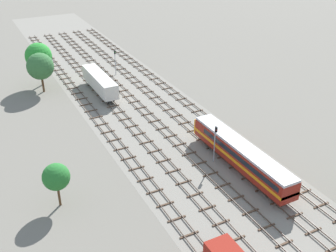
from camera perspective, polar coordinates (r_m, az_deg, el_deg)
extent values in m
plane|color=slate|center=(70.95, -2.06, 0.82)|extent=(480.00, 480.00, 0.00)
cube|color=gray|center=(70.95, -2.06, 0.82)|extent=(21.16, 176.00, 0.01)
cube|color=#47382D|center=(68.76, -9.44, -0.32)|extent=(0.07, 126.00, 0.15)
cube|color=#47382D|center=(69.13, -8.32, -0.06)|extent=(0.07, 126.00, 0.15)
cube|color=brown|center=(45.69, 4.96, -17.24)|extent=(2.40, 0.22, 0.14)
cube|color=brown|center=(47.51, 3.00, -14.99)|extent=(2.40, 0.22, 0.14)
cube|color=brown|center=(49.44, 1.22, -12.89)|extent=(2.40, 0.22, 0.14)
cube|color=brown|center=(51.47, -0.39, -10.95)|extent=(2.40, 0.22, 0.14)
cube|color=brown|center=(53.60, -1.86, -9.15)|extent=(2.40, 0.22, 0.14)
cube|color=brown|center=(55.80, -3.20, -7.48)|extent=(2.40, 0.22, 0.14)
cube|color=brown|center=(58.08, -4.43, -5.94)|extent=(2.40, 0.22, 0.14)
cube|color=brown|center=(60.42, -5.56, -4.51)|extent=(2.40, 0.22, 0.14)
cube|color=brown|center=(62.82, -6.60, -3.19)|extent=(2.40, 0.22, 0.14)
cube|color=brown|center=(65.26, -7.56, -1.97)|extent=(2.40, 0.22, 0.14)
cube|color=brown|center=(67.75, -8.45, -0.83)|extent=(2.40, 0.22, 0.14)
cube|color=brown|center=(70.28, -9.27, 0.22)|extent=(2.40, 0.22, 0.14)
cube|color=brown|center=(72.85, -10.04, 1.20)|extent=(2.40, 0.22, 0.14)
cube|color=brown|center=(75.45, -10.76, 2.11)|extent=(2.40, 0.22, 0.14)
cube|color=brown|center=(78.07, -11.43, 2.97)|extent=(2.40, 0.22, 0.14)
cube|color=brown|center=(80.72, -12.05, 3.76)|extent=(2.40, 0.22, 0.14)
cube|color=brown|center=(83.40, -12.64, 4.50)|extent=(2.40, 0.22, 0.14)
cube|color=brown|center=(86.10, -13.19, 5.20)|extent=(2.40, 0.22, 0.14)
cube|color=brown|center=(88.82, -13.71, 5.86)|extent=(2.40, 0.22, 0.14)
cube|color=brown|center=(91.55, -14.20, 6.47)|extent=(2.40, 0.22, 0.14)
cube|color=brown|center=(94.30, -14.66, 7.05)|extent=(2.40, 0.22, 0.14)
cube|color=brown|center=(97.07, -15.10, 7.60)|extent=(2.40, 0.22, 0.14)
cube|color=brown|center=(99.85, -15.51, 8.11)|extent=(2.40, 0.22, 0.14)
cube|color=brown|center=(102.64, -15.90, 8.60)|extent=(2.40, 0.22, 0.14)
cube|color=brown|center=(105.44, -16.27, 9.06)|extent=(2.40, 0.22, 0.14)
cube|color=brown|center=(108.25, -16.63, 9.49)|extent=(2.40, 0.22, 0.14)
cube|color=brown|center=(111.08, -16.96, 9.91)|extent=(2.40, 0.22, 0.14)
cube|color=brown|center=(113.91, -17.28, 10.30)|extent=(2.40, 0.22, 0.14)
cube|color=brown|center=(116.75, -17.59, 10.67)|extent=(2.40, 0.22, 0.14)
cube|color=brown|center=(119.60, -17.88, 11.03)|extent=(2.40, 0.22, 0.14)
cube|color=brown|center=(122.45, -18.16, 11.37)|extent=(2.40, 0.22, 0.14)
cube|color=brown|center=(125.32, -18.42, 11.69)|extent=(2.40, 0.22, 0.14)
cube|color=#47382D|center=(69.96, -6.12, 0.44)|extent=(0.07, 126.00, 0.15)
cube|color=#47382D|center=(70.42, -5.04, 0.69)|extent=(0.07, 126.00, 0.15)
cube|color=brown|center=(47.55, 9.53, -15.39)|extent=(2.40, 0.22, 0.14)
cube|color=brown|center=(49.29, 7.45, -13.33)|extent=(2.40, 0.22, 0.14)
cube|color=brown|center=(51.16, 5.54, -11.39)|extent=(2.40, 0.22, 0.14)
cube|color=brown|center=(53.13, 3.80, -9.59)|extent=(2.40, 0.22, 0.14)
cube|color=brown|center=(55.19, 2.20, -7.91)|extent=(2.40, 0.22, 0.14)
cube|color=brown|center=(57.33, 0.73, -6.35)|extent=(2.40, 0.22, 0.14)
cube|color=brown|center=(59.55, -0.63, -4.90)|extent=(2.40, 0.22, 0.14)
cube|color=brown|center=(61.83, -1.88, -3.55)|extent=(2.40, 0.22, 0.14)
cube|color=brown|center=(64.18, -3.03, -2.30)|extent=(2.40, 0.22, 0.14)
cube|color=brown|center=(66.57, -4.11, -1.13)|extent=(2.40, 0.22, 0.14)
cube|color=brown|center=(69.02, -5.10, -0.05)|extent=(2.40, 0.22, 0.14)
cube|color=brown|center=(71.50, -6.03, 0.96)|extent=(2.40, 0.22, 0.14)
cube|color=brown|center=(74.02, -6.90, 1.90)|extent=(2.40, 0.22, 0.14)
cube|color=brown|center=(76.58, -7.71, 2.77)|extent=(2.40, 0.22, 0.14)
cube|color=brown|center=(79.17, -8.46, 3.59)|extent=(2.40, 0.22, 0.14)
cube|color=brown|center=(81.79, -9.18, 4.36)|extent=(2.40, 0.22, 0.14)
cube|color=brown|center=(84.43, -9.84, 5.08)|extent=(2.40, 0.22, 0.14)
cube|color=brown|center=(87.10, -10.47, 5.75)|extent=(2.40, 0.22, 0.14)
cube|color=brown|center=(89.78, -11.06, 6.39)|extent=(2.40, 0.22, 0.14)
cube|color=brown|center=(92.49, -11.62, 6.98)|extent=(2.40, 0.22, 0.14)
cube|color=brown|center=(95.21, -12.15, 7.54)|extent=(2.40, 0.22, 0.14)
cube|color=brown|center=(97.95, -12.65, 8.07)|extent=(2.40, 0.22, 0.14)
cube|color=brown|center=(100.71, -13.13, 8.57)|extent=(2.40, 0.22, 0.14)
cube|color=brown|center=(103.48, -13.58, 9.04)|extent=(2.40, 0.22, 0.14)
cube|color=brown|center=(106.26, -14.00, 9.49)|extent=(2.40, 0.22, 0.14)
cube|color=brown|center=(109.05, -14.41, 9.92)|extent=(2.40, 0.22, 0.14)
cube|color=brown|center=(111.85, -14.80, 10.32)|extent=(2.40, 0.22, 0.14)
cube|color=brown|center=(114.67, -15.17, 10.70)|extent=(2.40, 0.22, 0.14)
cube|color=brown|center=(117.49, -15.52, 11.06)|extent=(2.40, 0.22, 0.14)
cube|color=brown|center=(120.32, -15.86, 11.41)|extent=(2.40, 0.22, 0.14)
cube|color=brown|center=(123.16, -16.18, 11.74)|extent=(2.40, 0.22, 0.14)
cube|color=brown|center=(126.00, -16.49, 12.05)|extent=(2.40, 0.22, 0.14)
cube|color=#47382D|center=(71.40, -2.93, 1.18)|extent=(0.07, 126.00, 0.15)
cube|color=#47382D|center=(71.93, -1.89, 1.41)|extent=(0.07, 126.00, 0.15)
cube|color=brown|center=(48.16, 15.99, -15.60)|extent=(2.40, 0.22, 0.14)
cube|color=brown|center=(49.70, 13.66, -13.61)|extent=(2.40, 0.22, 0.14)
cube|color=brown|center=(51.38, 11.50, -11.72)|extent=(2.40, 0.22, 0.14)
cube|color=brown|center=(53.17, 9.52, -9.95)|extent=(2.40, 0.22, 0.14)
cube|color=brown|center=(55.06, 7.68, -8.28)|extent=(2.40, 0.22, 0.14)
cube|color=brown|center=(57.06, 5.99, -6.71)|extent=(2.40, 0.22, 0.14)
cube|color=brown|center=(59.13, 4.42, -5.25)|extent=(2.40, 0.22, 0.14)
cube|color=brown|center=(61.28, 2.97, -3.89)|extent=(2.40, 0.22, 0.14)
cube|color=brown|center=(63.51, 1.62, -2.62)|extent=(2.40, 0.22, 0.14)
cube|color=brown|center=(65.79, 0.37, -1.43)|extent=(2.40, 0.22, 0.14)
cube|color=brown|center=(68.13, -0.80, -0.33)|extent=(2.40, 0.22, 0.14)
cube|color=brown|center=(70.52, -1.89, 0.70)|extent=(2.40, 0.22, 0.14)
cube|color=brown|center=(72.95, -2.91, 1.67)|extent=(2.40, 0.22, 0.14)
cube|color=brown|center=(75.43, -3.86, 2.57)|extent=(2.40, 0.22, 0.14)
cube|color=brown|center=(77.94, -4.75, 3.41)|extent=(2.40, 0.22, 0.14)
cube|color=brown|center=(80.48, -5.59, 4.20)|extent=(2.40, 0.22, 0.14)
cube|color=brown|center=(83.06, -6.38, 4.93)|extent=(2.40, 0.22, 0.14)
cube|color=brown|center=(85.66, -7.12, 5.63)|extent=(2.40, 0.22, 0.14)
cube|color=brown|center=(88.29, -7.82, 6.28)|extent=(2.40, 0.22, 0.14)
cube|color=brown|center=(90.94, -8.48, 6.89)|extent=(2.40, 0.22, 0.14)
cube|color=brown|center=(93.62, -9.10, 7.47)|extent=(2.40, 0.22, 0.14)
cube|color=brown|center=(96.31, -9.69, 8.01)|extent=(2.40, 0.22, 0.14)
cube|color=brown|center=(99.02, -10.25, 8.53)|extent=(2.40, 0.22, 0.14)
cube|color=brown|center=(101.74, -10.78, 9.01)|extent=(2.40, 0.22, 0.14)
cube|color=brown|center=(104.48, -11.29, 9.47)|extent=(2.40, 0.22, 0.14)
cube|color=brown|center=(107.24, -11.77, 9.90)|extent=(2.40, 0.22, 0.14)
cube|color=brown|center=(110.01, -12.23, 10.32)|extent=(2.40, 0.22, 0.14)
cube|color=brown|center=(112.79, -12.66, 10.71)|extent=(2.40, 0.22, 0.14)
cube|color=brown|center=(115.58, -13.08, 11.08)|extent=(2.40, 0.22, 0.14)
cube|color=brown|center=(118.38, -13.48, 11.44)|extent=(2.40, 0.22, 0.14)
cube|color=brown|center=(121.19, -13.86, 11.77)|extent=(2.40, 0.22, 0.14)
cube|color=brown|center=(124.01, -14.22, 12.09)|extent=(2.40, 0.22, 0.14)
cube|color=brown|center=(126.83, -14.57, 12.40)|extent=(2.40, 0.22, 0.14)
cube|color=#47382D|center=(73.06, 0.13, 1.87)|extent=(0.07, 126.00, 0.15)
cube|color=#47382D|center=(73.67, 1.12, 2.10)|extent=(0.07, 126.00, 0.15)
cube|color=brown|center=(49.32, 22.23, -15.62)|extent=(2.40, 0.22, 0.14)
cube|color=brown|center=(50.65, 19.71, -13.73)|extent=(2.40, 0.22, 0.14)
cube|color=brown|center=(52.12, 17.36, -11.92)|extent=(2.40, 0.22, 0.14)
cube|color=brown|center=(53.72, 15.18, -10.20)|extent=(2.40, 0.22, 0.14)
cube|color=brown|center=(55.44, 13.15, -8.57)|extent=(2.40, 0.22, 0.14)
cube|color=brown|center=(57.26, 11.27, -7.02)|extent=(2.40, 0.22, 0.14)
cube|color=brown|center=(59.18, 9.51, -5.57)|extent=(2.40, 0.22, 0.14)
cube|color=brown|center=(61.18, 7.87, -4.21)|extent=(2.40, 0.22, 0.14)
cube|color=brown|center=(63.26, 6.35, -2.93)|extent=(2.40, 0.22, 0.14)
cube|color=brown|center=(65.42, 4.92, -1.73)|extent=(2.40, 0.22, 0.14)
cube|color=brown|center=(67.64, 3.59, -0.61)|extent=(2.40, 0.22, 0.14)
cube|color=brown|center=(69.91, 2.35, 0.44)|extent=(2.40, 0.22, 0.14)
cube|color=brown|center=(72.24, 1.18, 1.42)|extent=(2.40, 0.22, 0.14)
cube|color=brown|center=(74.62, 0.09, 2.34)|extent=(2.40, 0.22, 0.14)
cube|color=brown|center=(77.04, -0.93, 3.20)|extent=(2.40, 0.22, 0.14)
cube|color=brown|center=(79.50, -1.90, 4.01)|extent=(2.40, 0.22, 0.14)
cube|color=brown|center=(82.00, -2.81, 4.77)|extent=(2.40, 0.22, 0.14)
cube|color=brown|center=(84.53, -3.66, 5.48)|extent=(2.40, 0.22, 0.14)
cube|color=brown|center=(87.09, -4.47, 6.15)|extent=(2.40, 0.22, 0.14)
cube|color=brown|center=(89.68, -5.23, 6.78)|extent=(2.40, 0.22, 0.14)
cube|color=brown|center=(92.29, -5.95, 7.37)|extent=(2.40, 0.22, 0.14)
cube|color=brown|center=(94.92, -6.64, 7.93)|extent=(2.40, 0.22, 0.14)
cube|color=brown|center=(97.58, -7.28, 8.46)|extent=(2.40, 0.22, 0.14)
cube|color=brown|center=(100.25, -7.90, 8.95)|extent=(2.40, 0.22, 0.14)
cube|color=brown|center=(102.95, -8.48, 9.43)|extent=(2.40, 0.22, 0.14)
cube|color=brown|center=(105.66, -9.04, 9.87)|extent=(2.40, 0.22, 0.14)
cube|color=brown|center=(108.38, -9.57, 10.30)|extent=(2.40, 0.22, 0.14)
cube|color=brown|center=(111.12, -10.08, 10.70)|extent=(2.40, 0.22, 0.14)
cube|color=brown|center=(113.87, -10.56, 11.08)|extent=(2.40, 0.22, 0.14)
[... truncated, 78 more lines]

